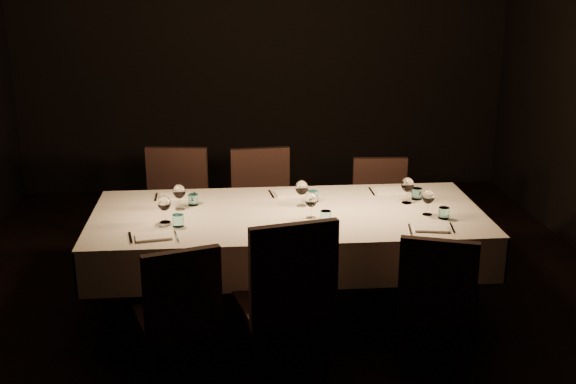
{
  "coord_description": "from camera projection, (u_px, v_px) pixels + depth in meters",
  "views": [
    {
      "loc": [
        -0.37,
        -4.38,
        2.3
      ],
      "look_at": [
        0.0,
        0.0,
        0.9
      ],
      "focal_mm": 45.0,
      "sensor_mm": 36.0,
      "label": 1
    }
  ],
  "objects": [
    {
      "name": "place_setting_far_right",
      "position": [
        404.0,
        189.0,
        4.9
      ],
      "size": [
        0.32,
        0.4,
        0.18
      ],
      "rotation": [
        0.0,
        0.0,
        0.01
      ],
      "color": "white",
      "rests_on": "dining_table"
    },
    {
      "name": "chair_far_left",
      "position": [
        176.0,
        207.0,
        5.46
      ],
      "size": [
        0.52,
        0.52,
        0.97
      ],
      "rotation": [
        0.0,
        0.0,
        -0.13
      ],
      "color": "black",
      "rests_on": "ground"
    },
    {
      "name": "place_setting_near_right",
      "position": [
        433.0,
        210.0,
        4.5
      ],
      "size": [
        0.32,
        0.39,
        0.17
      ],
      "rotation": [
        0.0,
        0.0,
        -0.15
      ],
      "color": "white",
      "rests_on": "dining_table"
    },
    {
      "name": "room",
      "position": [
        288.0,
        99.0,
        4.43
      ],
      "size": [
        5.01,
        6.01,
        3.01
      ],
      "color": "black",
      "rests_on": "ground"
    },
    {
      "name": "chair_near_left",
      "position": [
        179.0,
        310.0,
        3.94
      ],
      "size": [
        0.53,
        0.53,
        0.88
      ],
      "rotation": [
        0.0,
        0.0,
        3.45
      ],
      "color": "black",
      "rests_on": "ground"
    },
    {
      "name": "chair_near_center",
      "position": [
        287.0,
        294.0,
        3.98
      ],
      "size": [
        0.59,
        0.59,
        1.01
      ],
      "rotation": [
        0.0,
        0.0,
        3.38
      ],
      "color": "black",
      "rests_on": "ground"
    },
    {
      "name": "chair_far_right",
      "position": [
        380.0,
        209.0,
        5.56
      ],
      "size": [
        0.44,
        0.44,
        0.87
      ],
      "rotation": [
        0.0,
        0.0,
        -0.06
      ],
      "color": "black",
      "rests_on": "ground"
    },
    {
      "name": "chair_near_right",
      "position": [
        437.0,
        298.0,
        4.07
      ],
      "size": [
        0.54,
        0.54,
        0.88
      ],
      "rotation": [
        0.0,
        0.0,
        2.81
      ],
      "color": "black",
      "rests_on": "ground"
    },
    {
      "name": "dining_table",
      "position": [
        288.0,
        223.0,
        4.68
      ],
      "size": [
        2.52,
        1.12,
        0.76
      ],
      "color": "black",
      "rests_on": "ground"
    },
    {
      "name": "place_setting_near_center",
      "position": [
        314.0,
        213.0,
        4.44
      ],
      "size": [
        0.32,
        0.39,
        0.17
      ],
      "rotation": [
        0.0,
        0.0,
        0.19
      ],
      "color": "white",
      "rests_on": "dining_table"
    },
    {
      "name": "chair_far_center",
      "position": [
        262.0,
        205.0,
        5.53
      ],
      "size": [
        0.49,
        0.49,
        0.95
      ],
      "rotation": [
        0.0,
        0.0,
        0.08
      ],
      "color": "black",
      "rests_on": "ground"
    },
    {
      "name": "place_setting_near_left",
      "position": [
        164.0,
        217.0,
        4.36
      ],
      "size": [
        0.33,
        0.4,
        0.17
      ],
      "rotation": [
        0.0,
        0.0,
        0.19
      ],
      "color": "white",
      "rests_on": "dining_table"
    },
    {
      "name": "place_setting_far_left",
      "position": [
        181.0,
        195.0,
        4.78
      ],
      "size": [
        0.31,
        0.39,
        0.17
      ],
      "rotation": [
        0.0,
        0.0,
        0.03
      ],
      "color": "white",
      "rests_on": "dining_table"
    },
    {
      "name": "place_setting_far_center",
      "position": [
        301.0,
        192.0,
        4.85
      ],
      "size": [
        0.32,
        0.4,
        0.18
      ],
      "rotation": [
        0.0,
        0.0,
        0.12
      ],
      "color": "white",
      "rests_on": "dining_table"
    }
  ]
}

